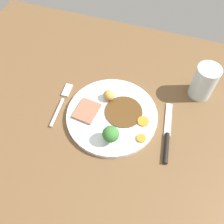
{
  "coord_description": "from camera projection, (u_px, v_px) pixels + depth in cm",
  "views": [
    {
      "loc": [
        7.57,
        -33.1,
        61.16
      ],
      "look_at": [
        -3.74,
        1.42,
        6.0
      ],
      "focal_mm": 39.19,
      "sensor_mm": 36.0,
      "label": 1
    }
  ],
  "objects": [
    {
      "name": "carrot_coin_front",
      "position": [
        141.0,
        138.0,
        0.62
      ],
      "size": [
        2.39,
        2.39,
        0.57
      ],
      "primitive_type": "cylinder",
      "color": "orange",
      "rests_on": "dinner_plate"
    },
    {
      "name": "gravy_pool",
      "position": [
        124.0,
        112.0,
        0.67
      ],
      "size": [
        10.41,
        10.41,
        0.3
      ],
      "primitive_type": "cylinder",
      "color": "#563819",
      "rests_on": "dinner_plate"
    },
    {
      "name": "broccoli_floret",
      "position": [
        111.0,
        134.0,
        0.6
      ],
      "size": [
        4.27,
        4.27,
        5.14
      ],
      "color": "#8CB766",
      "rests_on": "dinner_plate"
    },
    {
      "name": "meat_slice_main",
      "position": [
        86.0,
        111.0,
        0.67
      ],
      "size": [
        6.45,
        7.57,
        0.8
      ],
      "primitive_type": "cube",
      "rotation": [
        0.0,
        0.0,
        4.6
      ],
      "color": "#9E664C",
      "rests_on": "dinner_plate"
    },
    {
      "name": "roast_potato_left",
      "position": [
        109.0,
        95.0,
        0.69
      ],
      "size": [
        4.32,
        4.08,
        2.77
      ],
      "primitive_type": "ellipsoid",
      "rotation": [
        0.0,
        0.0,
        5.87
      ],
      "color": "#BC8C42",
      "rests_on": "dinner_plate"
    },
    {
      "name": "water_glass",
      "position": [
        204.0,
        82.0,
        0.68
      ],
      "size": [
        6.6,
        6.6,
        10.35
      ],
      "primitive_type": "cylinder",
      "color": "silver",
      "rests_on": "dining_table"
    },
    {
      "name": "dinner_plate",
      "position": [
        112.0,
        115.0,
        0.67
      ],
      "size": [
        25.08,
        25.08,
        1.4
      ],
      "primitive_type": "cylinder",
      "color": "white",
      "rests_on": "dining_table"
    },
    {
      "name": "carrot_coin_back",
      "position": [
        143.0,
        121.0,
        0.65
      ],
      "size": [
        3.04,
        3.04,
        0.54
      ],
      "primitive_type": "cylinder",
      "color": "orange",
      "rests_on": "dinner_plate"
    },
    {
      "name": "dining_table",
      "position": [
        123.0,
        128.0,
        0.68
      ],
      "size": [
        120.0,
        84.0,
        3.6
      ],
      "primitive_type": "cube",
      "color": "brown",
      "rests_on": "ground"
    },
    {
      "name": "knife",
      "position": [
        167.0,
        137.0,
        0.64
      ],
      "size": [
        3.82,
        18.53,
        1.2
      ],
      "rotation": [
        0.0,
        0.0,
        1.7
      ],
      "color": "black",
      "rests_on": "dining_table"
    },
    {
      "name": "fork",
      "position": [
        61.0,
        103.0,
        0.7
      ],
      "size": [
        2.51,
        15.31,
        0.9
      ],
      "rotation": [
        0.0,
        0.0,
        1.64
      ],
      "color": "silver",
      "rests_on": "dining_table"
    }
  ]
}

